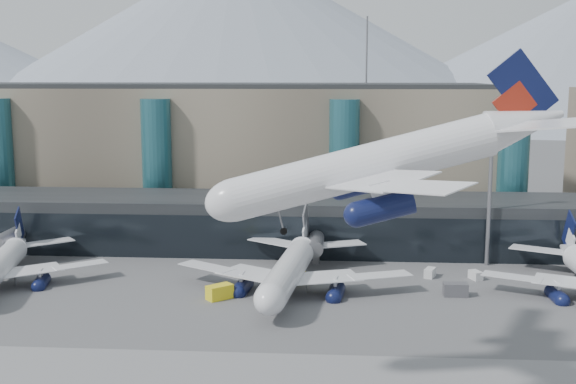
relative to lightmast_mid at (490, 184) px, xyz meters
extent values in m
plane|color=#515154|center=(-30.00, -48.00, -14.42)|extent=(900.00, 900.00, 0.00)
cube|color=black|center=(-30.00, 10.00, -9.42)|extent=(170.00, 18.00, 10.00)
cube|color=black|center=(-30.00, 1.10, -10.42)|extent=(170.00, 0.40, 8.00)
cylinder|color=slate|center=(-85.00, -1.00, -10.22)|extent=(2.80, 14.00, 2.80)
cube|color=slate|center=(-85.00, -1.00, -13.22)|extent=(1.20, 1.20, 2.40)
cylinder|color=slate|center=(-30.00, -1.00, -10.22)|extent=(2.80, 14.00, 2.80)
cube|color=slate|center=(-30.00, -1.00, -13.22)|extent=(1.20, 1.20, 2.40)
cube|color=gray|center=(-55.00, 42.00, 0.58)|extent=(130.00, 30.00, 30.00)
cube|color=black|center=(-55.00, 42.00, 16.08)|extent=(123.50, 28.00, 1.00)
cylinder|color=#265F6A|center=(-65.00, 26.00, -0.42)|extent=(6.40, 6.40, 28.00)
cylinder|color=#265F6A|center=(-25.00, 26.00, -0.42)|extent=(6.40, 6.40, 28.00)
cylinder|color=#265F6A|center=(10.00, 26.00, -0.42)|extent=(6.40, 6.40, 28.00)
cylinder|color=slate|center=(-20.00, 42.00, 23.58)|extent=(0.40, 0.40, 16.00)
cone|color=gray|center=(-90.00, 332.00, 40.58)|extent=(400.00, 400.00, 110.00)
cylinder|color=slate|center=(0.00, 0.00, -1.92)|extent=(0.70, 0.70, 25.00)
cube|color=slate|center=(0.00, 0.00, 10.88)|extent=(3.00, 1.20, 0.60)
cylinder|color=silver|center=(-22.15, -54.53, 11.74)|extent=(26.17, 7.01, 4.29)
ellipsoid|color=silver|center=(-35.00, -55.90, 11.74)|extent=(6.42, 4.90, 4.29)
cone|color=silver|center=(-5.62, -52.77, 11.96)|extent=(7.80, 5.05, 4.29)
cube|color=silver|center=(-19.33, -63.52, 11.04)|extent=(14.92, 19.06, 0.21)
cylinder|color=#0D143D|center=(-21.03, -61.47, 8.85)|extent=(5.39, 2.89, 2.36)
cube|color=silver|center=(-5.07, -57.91, 12.17)|extent=(8.44, 10.02, 0.17)
cube|color=silver|center=(-21.29, -45.15, 11.04)|extent=(11.93, 19.51, 0.21)
cylinder|color=#0D143D|center=(-22.52, -47.51, 8.85)|extent=(5.39, 2.89, 2.36)
cube|color=silver|center=(-6.17, -47.62, 12.17)|extent=(7.01, 10.29, 0.17)
cube|color=#0D143D|center=(-5.25, -52.73, 15.39)|extent=(6.39, 0.94, 7.54)
cube|color=maroon|center=(-6.35, -52.84, 14.10)|extent=(4.29, 0.75, 4.12)
cylinder|color=slate|center=(-31.15, -55.49, 8.96)|extent=(0.17, 0.17, 3.43)
cylinder|color=black|center=(-31.15, -55.49, 7.46)|extent=(0.79, 0.35, 0.76)
cylinder|color=black|center=(-20.77, -56.97, 7.46)|extent=(1.01, 0.48, 0.98)
cylinder|color=black|center=(-21.32, -51.86, 7.46)|extent=(1.01, 0.48, 0.98)
cylinder|color=silver|center=(-79.92, -17.00, -10.01)|extent=(8.59, 24.22, 3.96)
cone|color=silver|center=(-82.95, -1.93, -9.81)|extent=(5.23, 7.48, 3.96)
cube|color=silver|center=(-71.89, -13.65, -10.66)|extent=(17.19, 14.80, 0.20)
cylinder|color=#0D143D|center=(-73.63, -15.39, -12.68)|extent=(3.08, 5.12, 2.18)
cube|color=silver|center=(-78.26, -0.99, -9.61)|extent=(9.03, 8.27, 0.16)
cube|color=#0D143D|center=(-83.02, -1.60, -6.64)|extent=(1.40, 5.85, 6.97)
cube|color=silver|center=(-82.82, -2.60, -7.83)|extent=(1.05, 3.93, 3.81)
cylinder|color=black|center=(-77.80, -15.53, -13.97)|extent=(0.52, 0.96, 0.90)
cylinder|color=silver|center=(-33.47, -17.00, -9.47)|extent=(7.39, 27.11, 4.44)
ellipsoid|color=silver|center=(-34.96, -30.31, -9.47)|extent=(5.10, 6.67, 4.44)
cone|color=silver|center=(-31.56, 0.11, -9.25)|extent=(5.26, 8.10, 4.44)
cube|color=silver|center=(-23.75, -16.16, -10.21)|extent=(20.21, 12.27, 0.22)
cylinder|color=#0D143D|center=(-26.21, -17.43, -12.47)|extent=(3.02, 5.59, 2.44)
cube|color=silver|center=(-26.24, -0.48, -9.03)|extent=(10.66, 7.22, 0.18)
cube|color=silver|center=(-42.77, -14.04, -10.21)|extent=(19.72, 15.51, 0.22)
cylinder|color=#0D143D|center=(-40.66, -15.81, -12.47)|extent=(3.02, 5.59, 2.44)
cube|color=silver|center=(-36.88, 0.71, -9.03)|extent=(10.37, 8.78, 0.18)
cube|color=slate|center=(-31.52, 0.49, -5.70)|extent=(1.00, 6.62, 7.81)
cube|color=silver|center=(-31.65, -0.65, -7.03)|extent=(0.80, 4.44, 4.27)
cylinder|color=slate|center=(-34.51, -26.32, -12.36)|extent=(0.18, 0.18, 3.55)
cylinder|color=black|center=(-34.51, -26.32, -13.91)|extent=(0.37, 0.81, 0.79)
cylinder|color=black|center=(-30.70, -16.16, -13.91)|extent=(0.50, 1.05, 1.01)
cylinder|color=black|center=(-35.99, -15.56, -13.91)|extent=(0.50, 1.05, 1.01)
cone|color=silver|center=(12.87, -0.94, -9.60)|extent=(4.31, 7.24, 4.14)
cube|color=silver|center=(4.30, -15.43, -10.49)|extent=(18.78, 12.71, 0.21)
cylinder|color=#0D143D|center=(6.48, -16.81, -12.60)|extent=(2.40, 5.05, 2.28)
cube|color=silver|center=(7.88, -1.06, -9.39)|extent=(9.90, 7.35, 0.17)
cube|color=#0D143D|center=(12.87, -0.59, -6.29)|extent=(0.40, 6.19, 7.29)
cube|color=silver|center=(12.89, -1.66, -7.53)|extent=(0.39, 4.14, 3.98)
cube|color=yellow|center=(-32.04, -13.02, -13.59)|extent=(2.53, 3.28, 1.67)
cube|color=#4A494E|center=(-8.35, -18.50, -13.41)|extent=(3.66, 1.96, 2.02)
cube|color=silver|center=(-10.91, -8.42, -13.67)|extent=(2.29, 2.96, 1.50)
cube|color=silver|center=(-3.62, -9.25, -13.71)|extent=(2.22, 2.77, 1.41)
cube|color=yellow|center=(-43.80, -22.29, -13.36)|extent=(4.23, 4.06, 2.13)
camera|label=1|loc=(-26.54, -125.21, 19.05)|focal=45.00mm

